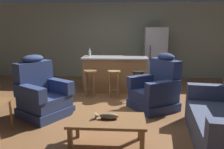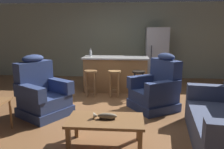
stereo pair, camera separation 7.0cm
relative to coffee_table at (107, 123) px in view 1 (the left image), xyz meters
The scene contains 12 objects.
ground_plane 1.74m from the coffee_table, 91.64° to the left, with size 12.00×12.00×0.00m.
back_wall 4.91m from the coffee_table, 90.58° to the left, with size 12.00×0.05×2.60m.
coffee_table is the anchor object (origin of this frame).
fish_figurine 0.10m from the coffee_table, 150.35° to the left, with size 0.34×0.10×0.10m.
recliner_near_lamp 1.81m from the coffee_table, 141.15° to the left, with size 1.16×1.16×1.20m.
recliner_near_island 1.90m from the coffee_table, 60.88° to the left, with size 1.16×1.16×1.20m.
kitchen_island 3.05m from the coffee_table, 90.91° to the left, with size 1.80×0.70×0.95m.
bar_stool_left 2.50m from the coffee_table, 104.86° to the left, with size 0.32×0.32×0.68m.
bar_stool_middle 2.42m from the coffee_table, 90.86° to the left, with size 0.32×0.32×0.68m.
bar_stool_right 2.48m from the coffee_table, 76.77° to the left, with size 0.32×0.32×0.68m.
refrigerator 4.44m from the coffee_table, 74.23° to the left, with size 0.70×0.69×1.76m.
bottle_tall_green 3.36m from the coffee_table, 103.59° to the left, with size 0.07×0.07×0.23m.
Camera 1 is at (0.31, -4.64, 1.68)m, focal length 35.00 mm.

